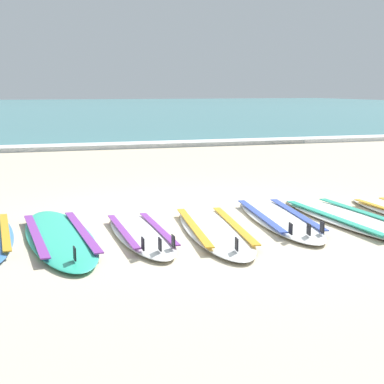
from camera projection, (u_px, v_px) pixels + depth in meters
ground_plane at (191, 222)px, 6.34m from camera, size 80.00×80.00×0.00m
sea at (37, 108)px, 41.90m from camera, size 80.00×60.00×0.10m
wave_foam_strip at (91, 146)px, 14.09m from camera, size 80.00×0.76×0.11m
surfboard_2 at (59, 236)px, 5.61m from camera, size 0.75×2.50×0.18m
surfboard_3 at (141, 233)px, 5.73m from camera, size 0.51×2.01×0.18m
surfboard_4 at (214, 229)px, 5.90m from camera, size 0.88×2.42×0.18m
surfboard_5 at (278, 218)px, 6.41m from camera, size 0.89×2.40×0.18m
surfboard_6 at (349, 218)px, 6.38m from camera, size 0.77×2.60×0.18m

